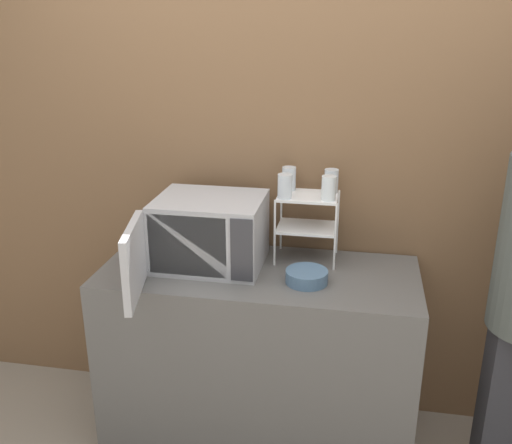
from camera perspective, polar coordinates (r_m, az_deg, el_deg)
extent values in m
cube|color=brown|center=(2.80, 1.56, 5.52)|extent=(8.00, 0.06, 2.60)
cube|color=#595654|center=(2.83, 0.24, -13.18)|extent=(1.45, 0.62, 0.90)
cube|color=#ADADB2|center=(2.64, -4.58, -0.92)|extent=(0.49, 0.39, 0.32)
cube|color=#B7B2A8|center=(2.48, -6.92, -2.40)|extent=(0.35, 0.01, 0.28)
cube|color=#333338|center=(2.42, -1.45, -2.88)|extent=(0.10, 0.01, 0.28)
cube|color=#ADADB2|center=(2.37, -12.10, -3.83)|extent=(0.11, 0.38, 0.31)
cylinder|color=white|center=(2.61, 1.88, -1.13)|extent=(0.01, 0.01, 0.32)
cylinder|color=white|center=(2.59, 7.92, -1.53)|extent=(0.01, 0.01, 0.32)
cylinder|color=white|center=(2.80, 2.52, 0.35)|extent=(0.01, 0.01, 0.32)
cylinder|color=white|center=(2.78, 8.16, -0.01)|extent=(0.01, 0.01, 0.32)
cube|color=white|center=(2.69, 5.12, -0.55)|extent=(0.27, 0.21, 0.01)
cube|color=white|center=(2.64, 5.22, 2.58)|extent=(0.27, 0.21, 0.01)
cylinder|color=silver|center=(2.57, 2.90, 3.60)|extent=(0.07, 0.07, 0.11)
cylinder|color=silver|center=(2.67, 7.54, 4.09)|extent=(0.07, 0.07, 0.11)
cylinder|color=silver|center=(2.56, 7.28, 3.39)|extent=(0.07, 0.07, 0.11)
cylinder|color=silver|center=(2.70, 3.32, 4.36)|extent=(0.07, 0.07, 0.11)
cylinder|color=slate|center=(2.51, 5.07, -5.96)|extent=(0.10, 0.10, 0.01)
cylinder|color=slate|center=(2.50, 5.09, -5.45)|extent=(0.18, 0.18, 0.06)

